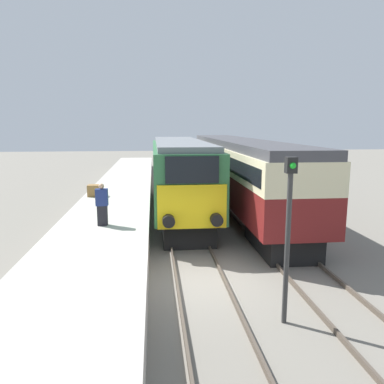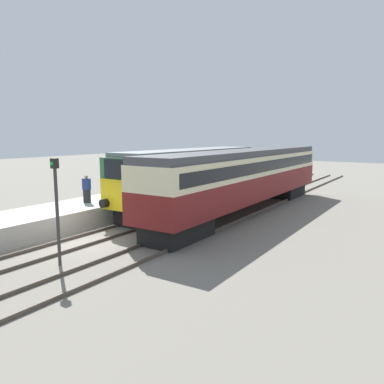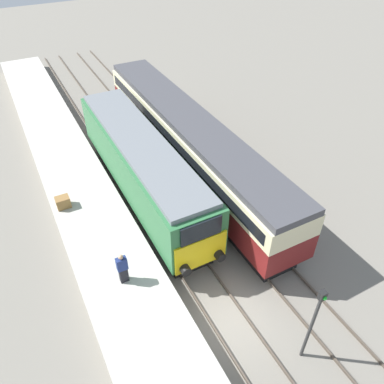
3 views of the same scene
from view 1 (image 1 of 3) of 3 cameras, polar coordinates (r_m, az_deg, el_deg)
name	(u,v)px [view 1 (image 1 of 3)]	position (r m, az deg, el deg)	size (l,w,h in m)	color
ground_plane	(200,282)	(11.59, 1.27, -13.53)	(120.00, 120.00, 0.00)	slate
platform_left	(115,210)	(19.10, -11.65, -2.67)	(3.50, 50.00, 1.00)	#B7B2A8
rails_near_track	(186,233)	(16.25, -0.93, -6.26)	(1.51, 60.00, 0.14)	#4C4238
rails_far_track	(263,231)	(16.88, 10.71, -5.82)	(1.50, 60.00, 0.14)	#4C4238
locomotive	(179,173)	(19.79, -1.96, 2.87)	(2.70, 13.71, 3.89)	black
passenger_carriage	(238,167)	(21.27, 7.04, 3.87)	(2.75, 19.21, 3.89)	black
person_on_platform	(102,205)	(14.15, -13.54, -1.91)	(0.44, 0.26, 1.57)	black
signal_post	(288,227)	(8.86, 14.46, -5.24)	(0.24, 0.28, 3.96)	#333333
luggage_crate	(95,191)	(20.20, -14.60, 0.22)	(0.70, 0.56, 0.60)	olive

